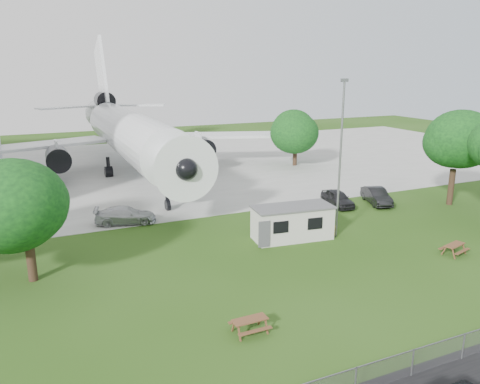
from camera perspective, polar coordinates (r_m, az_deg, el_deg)
name	(u,v)px	position (r m, az deg, el deg)	size (l,w,h in m)	color
ground	(283,288)	(28.89, 5.30, -11.63)	(160.00, 160.00, 0.00)	#385B1F
concrete_apron	(143,168)	(63.11, -11.80, 2.85)	(120.00, 46.00, 0.03)	#B7B7B2
airliner	(128,131)	(59.77, -13.49, 7.21)	(46.36, 47.73, 17.69)	white
site_cabin	(292,222)	(36.42, 6.41, -3.70)	(6.88, 3.34, 2.62)	beige
picnic_west	(250,332)	(24.54, 1.21, -16.75)	(1.80, 1.50, 0.76)	brown
picnic_east	(453,254)	(36.92, 24.58, -6.92)	(1.80, 1.50, 0.76)	brown
fence	(393,382)	(22.34, 18.14, -21.15)	(58.00, 0.04, 1.30)	gray
lamp_mast	(340,162)	(36.21, 12.10, 3.64)	(0.16, 0.16, 12.00)	slate
tree_west_small	(24,204)	(30.84, -24.82, -1.33)	(6.37, 6.37, 8.18)	#382619
tree_east_back	(456,143)	(48.67, 24.87, 5.41)	(6.66, 6.66, 9.34)	#382619
tree_far_apron	(296,130)	(63.31, 6.81, 7.56)	(6.72, 6.72, 8.24)	#382619
car_ne_hatch	(338,198)	(45.72, 11.80, -0.78)	(1.78, 4.43, 1.51)	black
car_ne_sedan	(376,196)	(47.41, 16.30, -0.48)	(1.64, 4.70, 1.55)	black
car_apron_van	(125,215)	(40.93, -13.80, -2.78)	(2.06, 5.06, 1.47)	#AFB1B6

